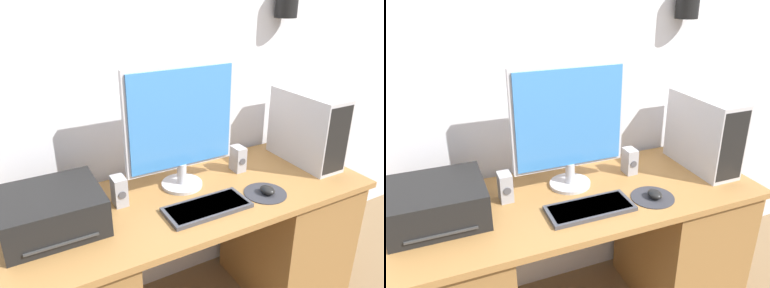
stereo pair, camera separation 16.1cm
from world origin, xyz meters
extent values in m
cube|color=silver|center=(0.00, 0.70, 1.35)|extent=(6.40, 0.05, 2.70)
cylinder|color=black|center=(0.73, 0.62, 1.57)|extent=(0.12, 0.12, 0.14)
cube|color=olive|center=(0.00, 0.32, 0.75)|extent=(1.71, 0.65, 0.03)
cube|color=olive|center=(0.60, 0.32, 0.37)|extent=(0.48, 0.60, 0.74)
cylinder|color=#B7B7BC|center=(0.00, 0.43, 0.78)|extent=(0.20, 0.20, 0.02)
cylinder|color=#B7B7BC|center=(0.00, 0.43, 0.83)|extent=(0.04, 0.04, 0.10)
cube|color=#B7B7BC|center=(0.00, 0.43, 1.11)|extent=(0.53, 0.03, 0.48)
cube|color=#387AC6|center=(0.00, 0.42, 1.11)|extent=(0.50, 0.01, 0.45)
cube|color=#3D3D42|center=(0.00, 0.19, 0.78)|extent=(0.37, 0.17, 0.02)
cube|color=#5B5B60|center=(0.00, 0.19, 0.78)|extent=(0.34, 0.14, 0.01)
cylinder|color=#2D2D33|center=(0.30, 0.17, 0.77)|extent=(0.20, 0.20, 0.00)
ellipsoid|color=black|center=(0.31, 0.17, 0.79)|extent=(0.06, 0.08, 0.04)
cube|color=#B2B2B7|center=(0.71, 0.36, 0.96)|extent=(0.16, 0.42, 0.38)
cube|color=black|center=(0.71, 0.16, 0.96)|extent=(0.15, 0.01, 0.34)
cube|color=black|center=(-0.60, 0.37, 0.84)|extent=(0.38, 0.34, 0.15)
cube|color=#333333|center=(-0.60, 0.27, 0.80)|extent=(0.26, 0.15, 0.01)
cube|color=#99999E|center=(-0.31, 0.41, 0.83)|extent=(0.06, 0.08, 0.13)
cylinder|color=#47474C|center=(-0.31, 0.37, 0.83)|extent=(0.03, 0.00, 0.03)
cube|color=#99999E|center=(0.33, 0.43, 0.83)|extent=(0.06, 0.08, 0.13)
cylinder|color=#47474C|center=(0.33, 0.39, 0.83)|extent=(0.03, 0.00, 0.03)
camera|label=1|loc=(-0.71, -0.98, 1.65)|focal=35.00mm
camera|label=2|loc=(-0.57, -1.05, 1.65)|focal=35.00mm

